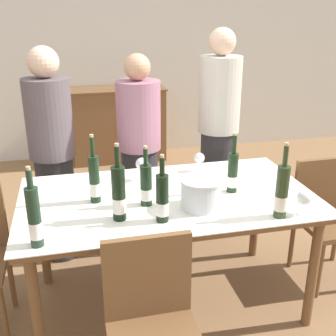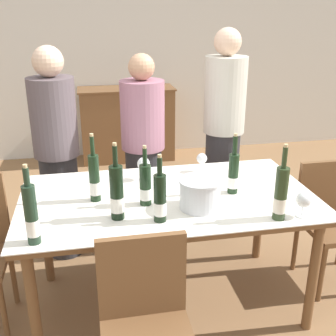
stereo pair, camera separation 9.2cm
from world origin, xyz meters
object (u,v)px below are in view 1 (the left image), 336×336
(wine_glass_1, at_px, (304,198))
(wine_bottle_5, at_px, (282,193))
(person_guest_left, at_px, (140,157))
(dining_table, at_px, (168,206))
(person_host, at_px, (53,158))
(wine_bottle_1, at_px, (162,199))
(wine_bottle_3, at_px, (94,180))
(wine_bottle_6, at_px, (233,173))
(sideboard_cabinet, at_px, (118,124))
(chair_near_front, at_px, (152,320))
(wine_bottle_2, at_px, (119,195))
(ice_bucket, at_px, (201,192))
(wine_bottle_4, at_px, (34,218))
(chair_right_end, at_px, (327,211))
(wine_glass_2, at_px, (142,165))
(person_guest_right, at_px, (218,136))
(wine_glass_0, at_px, (199,159))
(wine_bottle_0, at_px, (146,186))

(wine_glass_1, bearing_deg, wine_bottle_5, 179.88)
(person_guest_left, bearing_deg, dining_table, -86.77)
(dining_table, relative_size, person_host, 1.10)
(wine_bottle_1, height_order, person_host, person_host)
(wine_bottle_3, distance_m, wine_bottle_6, 0.83)
(sideboard_cabinet, relative_size, chair_near_front, 1.34)
(wine_bottle_2, relative_size, chair_near_front, 0.48)
(wine_glass_1, xyz_separation_m, chair_near_front, (-0.91, -0.33, -0.37))
(wine_bottle_5, bearing_deg, sideboard_cabinet, 98.44)
(ice_bucket, distance_m, wine_bottle_4, 0.91)
(wine_glass_1, distance_m, person_host, 1.79)
(wine_bottle_1, distance_m, chair_right_end, 1.40)
(wine_bottle_1, bearing_deg, wine_bottle_2, 161.56)
(wine_glass_1, distance_m, wine_glass_2, 1.03)
(person_host, bearing_deg, wine_glass_1, -40.89)
(sideboard_cabinet, bearing_deg, wine_bottle_1, -92.56)
(wine_bottle_1, xyz_separation_m, person_guest_right, (0.73, 1.17, -0.05))
(chair_near_front, relative_size, person_guest_left, 0.57)
(wine_bottle_1, relative_size, wine_bottle_5, 0.89)
(wine_glass_0, distance_m, person_guest_left, 0.55)
(dining_table, height_order, ice_bucket, ice_bucket)
(wine_bottle_2, xyz_separation_m, person_host, (-0.37, 1.00, -0.12))
(dining_table, height_order, person_host, person_host)
(dining_table, bearing_deg, wine_bottle_3, 177.12)
(chair_right_end, bearing_deg, wine_glass_2, 171.17)
(wine_bottle_3, bearing_deg, dining_table, -2.88)
(wine_bottle_5, xyz_separation_m, person_guest_right, (0.10, 1.27, -0.06))
(sideboard_cabinet, height_order, dining_table, sideboard_cabinet)
(wine_bottle_3, bearing_deg, person_guest_left, 62.61)
(wine_glass_2, relative_size, person_guest_right, 0.09)
(wine_bottle_6, height_order, wine_glass_1, wine_bottle_6)
(wine_bottle_5, relative_size, wine_glass_1, 3.00)
(dining_table, bearing_deg, ice_bucket, -53.23)
(chair_near_front, bearing_deg, ice_bucket, 53.87)
(dining_table, xyz_separation_m, chair_right_end, (1.18, 0.08, -0.21))
(wine_glass_2, relative_size, person_guest_left, 0.10)
(sideboard_cabinet, height_order, chair_right_end, sideboard_cabinet)
(wine_bottle_6, bearing_deg, wine_glass_0, 103.79)
(wine_bottle_0, bearing_deg, wine_glass_1, -21.05)
(sideboard_cabinet, bearing_deg, chair_right_end, -67.97)
(dining_table, xyz_separation_m, wine_bottle_6, (0.40, -0.03, 0.20))
(sideboard_cabinet, bearing_deg, wine_glass_0, -84.06)
(dining_table, xyz_separation_m, person_guest_right, (0.63, 0.87, 0.15))
(wine_bottle_5, relative_size, wine_glass_0, 3.19)
(sideboard_cabinet, xyz_separation_m, wine_bottle_4, (-0.78, -3.30, 0.47))
(chair_near_front, bearing_deg, wine_glass_2, 82.21)
(dining_table, bearing_deg, sideboard_cabinet, 89.19)
(dining_table, distance_m, wine_bottle_1, 0.38)
(wine_bottle_2, bearing_deg, person_guest_right, 49.13)
(wine_bottle_6, bearing_deg, wine_bottle_0, -173.85)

